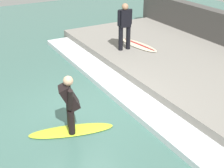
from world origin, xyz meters
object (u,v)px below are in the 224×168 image
Objects in this scene: surfboard_riding at (72,131)px; surfer_riding at (70,101)px; surfer_waiting_near at (125,24)px; surfboard_waiting_near at (139,45)px.

surfboard_riding is 1.47× the size of surfer_riding.
surfer_waiting_near is 1.13m from surfboard_waiting_near.
surfer_riding is at bearing -141.53° from surfboard_waiting_near.
surfer_riding is 4.84m from surfer_waiting_near.
surfboard_riding is 4.99m from surfer_waiting_near.
surfboard_waiting_near is (4.20, 3.33, -0.41)m from surfer_riding.
surfboard_riding is at bearing -137.00° from surfer_waiting_near.
surfer_riding is 0.84× the size of surfer_waiting_near.
surfer_waiting_near is at bearing 43.00° from surfer_riding.
surfboard_waiting_near is at bearing 4.42° from surfer_waiting_near.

